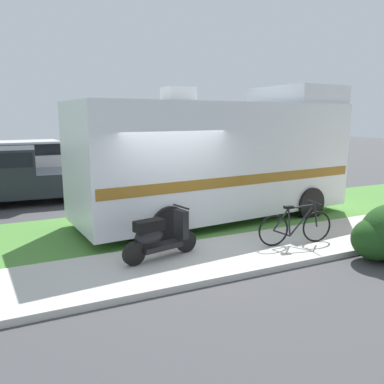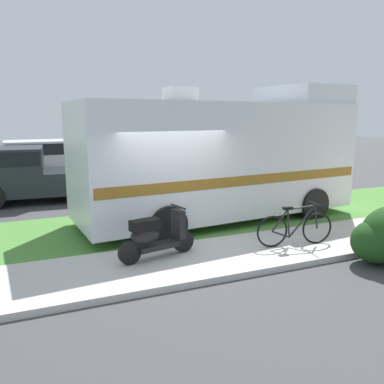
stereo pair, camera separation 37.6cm
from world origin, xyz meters
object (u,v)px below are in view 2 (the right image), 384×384
at_px(motorhome_rv, 222,157).
at_px(bicycle, 295,228).
at_px(bottle_green, 380,221).
at_px(pickup_truck_far, 13,163).
at_px(scooter, 155,236).
at_px(pickup_truck_near, 32,172).

height_order(motorhome_rv, bicycle, motorhome_rv).
height_order(bicycle, bottle_green, bicycle).
bearing_deg(bicycle, pickup_truck_far, 117.71).
bearing_deg(scooter, pickup_truck_far, 104.58).
xyz_separation_m(scooter, bicycle, (2.95, -0.41, -0.08)).
distance_m(bicycle, pickup_truck_near, 8.99).
height_order(pickup_truck_near, pickup_truck_far, pickup_truck_far).
height_order(pickup_truck_near, bottle_green, pickup_truck_near).
bearing_deg(bicycle, scooter, 172.16).
relative_size(pickup_truck_near, bottle_green, 22.81).
relative_size(scooter, bottle_green, 6.22).
xyz_separation_m(pickup_truck_far, bottle_green, (8.54, -10.32, -0.74)).
distance_m(motorhome_rv, pickup_truck_near, 6.64).
xyz_separation_m(pickup_truck_near, bottle_green, (7.89, -7.06, -0.74)).
bearing_deg(motorhome_rv, bottle_green, -36.59).
relative_size(motorhome_rv, scooter, 4.73).
relative_size(scooter, pickup_truck_far, 0.29).
bearing_deg(pickup_truck_far, scooter, -75.42).
xyz_separation_m(motorhome_rv, bicycle, (0.32, -2.80, -1.23)).
height_order(motorhome_rv, scooter, motorhome_rv).
height_order(scooter, pickup_truck_near, pickup_truck_near).
relative_size(scooter, pickup_truck_near, 0.27).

